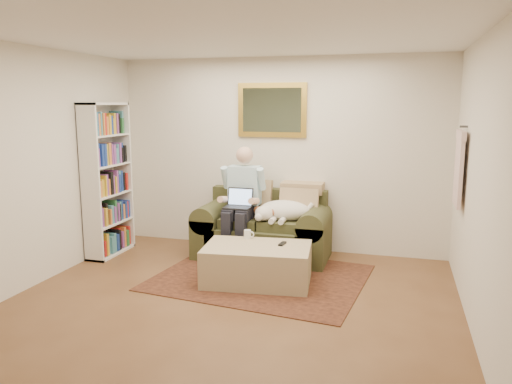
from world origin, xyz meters
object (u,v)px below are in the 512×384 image
at_px(sofa, 263,234).
at_px(ottoman, 257,264).
at_px(seated_man, 241,204).
at_px(laptop, 239,202).
at_px(bookshelf, 107,180).
at_px(coffee_mug, 247,234).
at_px(sleeping_dog, 285,210).

relative_size(sofa, ottoman, 1.46).
bearing_deg(sofa, seated_man, -148.55).
xyz_separation_m(laptop, ottoman, (0.45, -0.74, -0.54)).
distance_m(sofa, bookshelf, 2.17).
distance_m(coffee_mug, bookshelf, 2.08).
bearing_deg(coffee_mug, bookshelf, 172.89).
height_order(laptop, ottoman, laptop).
bearing_deg(laptop, bookshelf, -173.16).
height_order(ottoman, coffee_mug, coffee_mug).
relative_size(sleeping_dog, ottoman, 0.60).
relative_size(sofa, coffee_mug, 17.12).
distance_m(laptop, sleeping_dog, 0.59).
xyz_separation_m(sofa, seated_man, (-0.26, -0.16, 0.42)).
bearing_deg(bookshelf, coffee_mug, -7.11).
xyz_separation_m(laptop, sleeping_dog, (0.56, 0.14, -0.10)).
xyz_separation_m(seated_man, ottoman, (0.45, -0.80, -0.51)).
height_order(seated_man, bookshelf, bookshelf).
xyz_separation_m(sofa, bookshelf, (-2.01, -0.43, 0.70)).
bearing_deg(sofa, ottoman, -78.56).
relative_size(coffee_mug, bookshelf, 0.05).
xyz_separation_m(ottoman, coffee_mug, (-0.20, 0.28, 0.26)).
xyz_separation_m(sofa, ottoman, (0.19, -0.96, -0.08)).
distance_m(laptop, bookshelf, 1.78).
height_order(seated_man, laptop, seated_man).
relative_size(sofa, sleeping_dog, 2.43).
height_order(coffee_mug, bookshelf, bookshelf).
xyz_separation_m(ottoman, bookshelf, (-2.20, 0.53, 0.79)).
distance_m(ottoman, coffee_mug, 0.43).
relative_size(sofa, bookshelf, 0.86).
bearing_deg(coffee_mug, sleeping_dog, 62.43).
relative_size(seated_man, bookshelf, 0.72).
distance_m(laptop, coffee_mug, 0.59).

